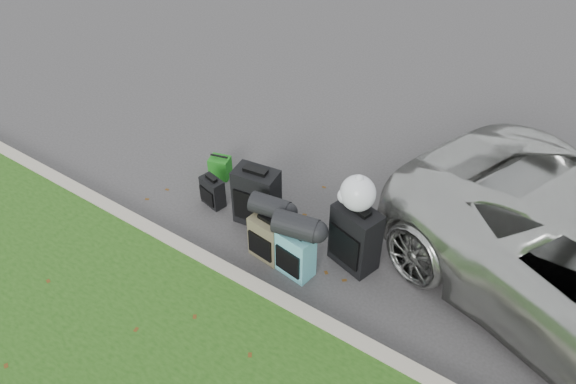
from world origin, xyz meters
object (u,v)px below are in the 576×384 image
Objects in this scene: suitcase_olive at (268,238)px; tote_green at (220,167)px; suitcase_small_black at (213,192)px; tote_navy at (257,181)px; suitcase_large_black_left at (257,197)px; suitcase_teal at (296,254)px; suitcase_large_black_right at (355,237)px.

tote_green is at bearing 154.98° from suitcase_olive.
suitcase_small_black reaches higher than tote_navy.
tote_navy is at bearing 76.38° from suitcase_small_black.
tote_green is at bearing -148.82° from tote_navy.
tote_green is (-0.31, 0.53, -0.05)m from suitcase_small_black.
suitcase_small_black is 0.68m from tote_navy.
suitcase_large_black_left is 1.06m from suitcase_teal.
suitcase_olive is 1.78m from tote_green.
suitcase_teal is 0.74m from suitcase_large_black_right.
suitcase_large_black_left is 0.96× the size of suitcase_large_black_right.
suitcase_teal is at bearing -117.77° from suitcase_large_black_right.
suitcase_small_black reaches higher than tote_green.
suitcase_olive is 0.95× the size of suitcase_teal.
suitcase_large_black_left is 3.05× the size of tote_navy.
suitcase_large_black_right is (1.44, 0.04, 0.02)m from suitcase_large_black_left.
suitcase_large_black_right reaches higher than suitcase_olive.
suitcase_large_black_left is 2.52× the size of tote_green.
suitcase_small_black is at bearing -161.34° from suitcase_large_black_right.
suitcase_small_black is 0.52× the size of suitcase_large_black_left.
tote_navy is (0.30, 0.61, -0.08)m from suitcase_small_black.
suitcase_olive is 2.21× the size of tote_navy.
suitcase_large_black_right is at bearing 9.72° from tote_navy.
suitcase_teal reaches higher than suitcase_olive.
suitcase_teal reaches higher than tote_green.
suitcase_large_black_right is (0.94, 0.49, 0.13)m from suitcase_olive.
suitcase_teal is at bearing -1.78° from suitcase_small_black.
suitcase_large_black_left is at bearing 143.97° from suitcase_olive.
suitcase_teal is 1.70m from tote_navy.
suitcase_teal is 2.33× the size of tote_navy.
suitcase_large_black_right is 3.17× the size of tote_navy.
tote_green is 0.62m from tote_navy.
suitcase_small_black is at bearing 168.60° from suitcase_olive.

